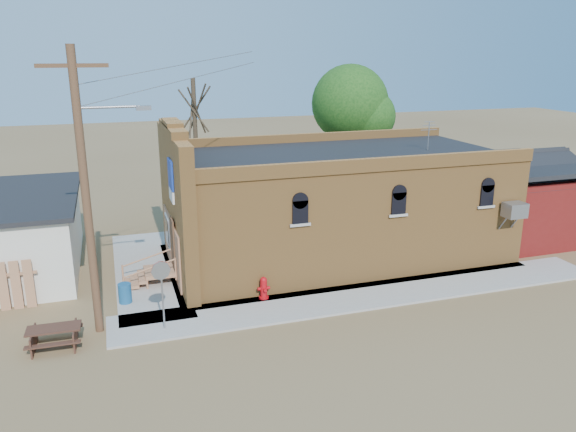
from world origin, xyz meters
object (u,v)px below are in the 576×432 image
object	(u,v)px
brick_bar	(331,205)
picnic_table	(54,334)
fire_hydrant	(264,288)
stop_sign	(161,277)
trash_barrel	(125,293)
utility_pole	(87,189)

from	to	relation	value
brick_bar	picnic_table	world-z (taller)	brick_bar
fire_hydrant	stop_sign	world-z (taller)	stop_sign
picnic_table	brick_bar	bearing A→B (deg)	25.89
brick_bar	fire_hydrant	world-z (taller)	brick_bar
fire_hydrant	brick_bar	bearing A→B (deg)	35.99
trash_barrel	picnic_table	size ratio (longest dim) A/B	0.44
trash_barrel	picnic_table	world-z (taller)	trash_barrel
brick_bar	picnic_table	xyz separation A→B (m)	(-11.14, -4.99, -1.91)
stop_sign	trash_barrel	size ratio (longest dim) A/B	3.27
utility_pole	trash_barrel	bearing A→B (deg)	64.80
fire_hydrant	trash_barrel	distance (m)	4.99
fire_hydrant	trash_barrel	size ratio (longest dim) A/B	1.16
stop_sign	trash_barrel	bearing A→B (deg)	127.01
fire_hydrant	trash_barrel	world-z (taller)	fire_hydrant
trash_barrel	picnic_table	bearing A→B (deg)	-131.41
utility_pole	fire_hydrant	distance (m)	7.15
fire_hydrant	stop_sign	xyz separation A→B (m)	(-3.71, -1.25, 1.39)
stop_sign	fire_hydrant	bearing A→B (deg)	30.78
brick_bar	stop_sign	xyz separation A→B (m)	(-7.81, -4.95, -0.46)
utility_pole	trash_barrel	world-z (taller)	utility_pole
stop_sign	picnic_table	distance (m)	3.63
brick_bar	trash_barrel	world-z (taller)	brick_bar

